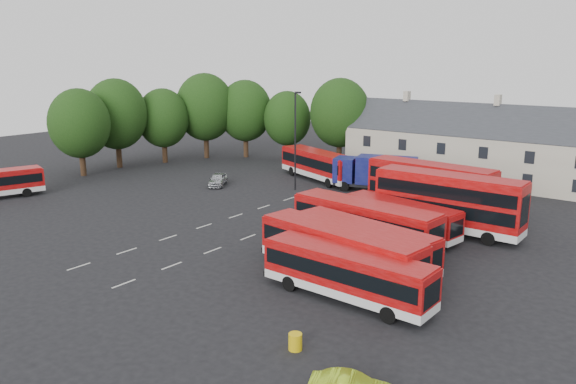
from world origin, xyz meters
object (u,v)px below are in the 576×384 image
(silver_car, at_px, (218,179))
(grit_bin, at_px, (295,342))
(bus_dd_south, at_px, (448,200))
(lamppost, at_px, (295,138))
(box_truck, at_px, (376,172))
(bus_row_a, at_px, (347,271))

(silver_car, relative_size, grit_bin, 4.87)
(bus_dd_south, bearing_deg, lamppost, 166.20)
(lamppost, bearing_deg, silver_car, -156.04)
(box_truck, height_order, lamppost, lamppost)
(bus_dd_south, bearing_deg, box_truck, 141.28)
(bus_row_a, bearing_deg, lamppost, 134.39)
(grit_bin, xyz_separation_m, lamppost, (-20.55, 27.63, 5.23))
(box_truck, distance_m, grit_bin, 35.06)
(bus_row_a, relative_size, lamppost, 1.02)
(box_truck, bearing_deg, lamppost, -164.12)
(box_truck, relative_size, grit_bin, 10.72)
(bus_dd_south, height_order, silver_car, bus_dd_south)
(grit_bin, relative_size, lamppost, 0.08)
(box_truck, relative_size, lamppost, 0.86)
(bus_row_a, height_order, bus_dd_south, bus_dd_south)
(box_truck, height_order, silver_car, box_truck)
(bus_row_a, xyz_separation_m, bus_dd_south, (-0.40, 16.37, 0.96))
(bus_dd_south, relative_size, grit_bin, 14.08)
(bus_row_a, height_order, lamppost, lamppost)
(bus_dd_south, distance_m, grit_bin, 23.08)
(grit_bin, bearing_deg, bus_dd_south, 93.71)
(bus_dd_south, distance_m, box_truck, 15.16)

